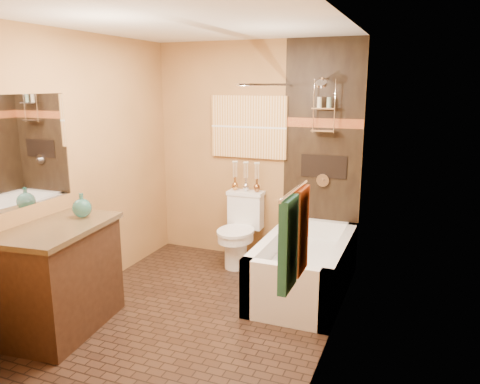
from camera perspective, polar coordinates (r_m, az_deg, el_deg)
The scene contains 23 objects.
floor at distance 4.44m, azimuth -5.07°, elevation -14.18°, with size 3.00×3.00×0.00m, color black.
wall_left at distance 4.69m, azimuth -18.62°, elevation 2.81°, with size 0.02×3.00×2.50m, color #B07B44.
wall_right at distance 3.65m, azimuth 11.62°, elevation 0.45°, with size 0.02×3.00×2.50m, color #B07B44.
wall_back at distance 5.38m, azimuth 1.86°, elevation 4.74°, with size 2.40×0.02×2.50m, color #B07B44.
wall_front at distance 2.81m, azimuth -19.45°, elevation -3.80°, with size 2.40×0.02×2.50m, color #B07B44.
ceiling at distance 3.98m, azimuth -5.83°, elevation 19.80°, with size 3.00×3.00×0.00m, color silver.
alcove_tile_back at distance 5.16m, azimuth 9.95°, elevation 4.20°, with size 0.85×0.01×2.50m, color black.
alcove_tile_right at distance 4.38m, azimuth 13.23°, elevation 2.46°, with size 0.01×1.50×2.50m, color black.
mosaic_band_back at distance 5.11m, azimuth 10.09°, elevation 8.28°, with size 0.85×0.01×0.10m, color maroon.
mosaic_band_right at distance 4.33m, azimuth 13.36°, elevation 7.29°, with size 0.01×1.50×0.10m, color maroon.
alcove_niche at distance 5.17m, azimuth 10.16°, elevation 3.07°, with size 0.50×0.01×0.25m, color black.
shower_fixtures at distance 5.00m, azimuth 10.16°, elevation 8.71°, with size 0.24×0.33×1.16m.
curtain_rod at distance 4.49m, azimuth 3.52°, elevation 12.93°, with size 0.03×0.03×1.55m, color silver.
towel_bar at distance 2.61m, azimuth 6.59°, elevation 0.15°, with size 0.02×0.02×0.55m, color silver.
towel_teal at distance 2.56m, azimuth 5.88°, elevation -6.36°, with size 0.05×0.22×0.52m, color #206A69.
towel_rust at distance 2.80m, azimuth 7.35°, elevation -4.70°, with size 0.05×0.22×0.52m, color #943A1B.
sunset_painting at distance 5.35m, azimuth 1.07°, elevation 7.93°, with size 0.90×0.04×0.70m, color #C57E2E.
vanity_mirror at distance 4.14m, azimuth -24.96°, elevation 4.51°, with size 0.01×1.00×0.90m, color white.
bathtub at distance 4.74m, azimuth 7.88°, elevation -9.50°, with size 0.80×1.50×0.55m.
toilet at distance 5.33m, azimuth -0.01°, elevation -4.57°, with size 0.42×0.62×0.82m.
vanity at distance 4.22m, azimuth -21.08°, elevation -9.70°, with size 0.73×1.09×0.91m.
teal_bottle at distance 4.21m, azimuth -18.73°, elevation -1.57°, with size 0.16×0.16×0.26m, color #236A62, non-canonical shape.
bud_vases at distance 5.35m, azimuth 0.72°, elevation 2.01°, with size 0.34×0.07×0.34m.
Camera 1 is at (1.81, -3.51, 2.03)m, focal length 35.00 mm.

